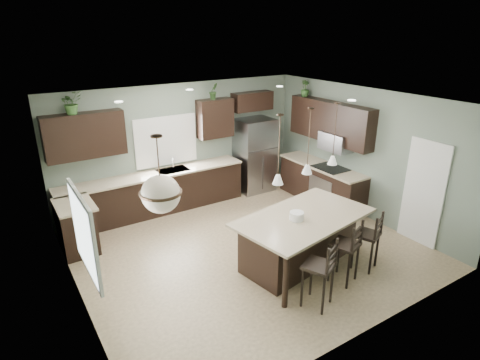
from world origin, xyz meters
The scene contains 33 objects.
ground centered at (0.00, 0.00, 0.00)m, with size 6.00×6.00×0.00m, color #9E8466.
pantry_door centered at (2.98, -1.55, 1.02)m, with size 0.04×0.82×2.04m, color white.
window_back centered at (-0.40, 2.73, 1.55)m, with size 1.35×0.02×1.00m, color white.
window_left centered at (-2.98, -0.80, 1.55)m, with size 0.02×1.10×1.00m, color white.
left_return_cabs centered at (-2.70, 1.70, 0.45)m, with size 0.60×0.90×0.90m, color black.
left_return_countertop centered at (-2.68, 1.70, 0.92)m, with size 0.66×0.96×0.04m, color beige.
back_lower_cabs centered at (-0.85, 2.45, 0.45)m, with size 4.20×0.60×0.90m, color black.
back_countertop centered at (-0.85, 2.43, 0.92)m, with size 4.20×0.66×0.04m, color beige.
sink_inset centered at (-0.40, 2.43, 0.94)m, with size 0.70×0.45×0.01m, color gray.
faucet centered at (-0.40, 2.40, 1.08)m, with size 0.02×0.02×0.28m, color silver.
back_upper_left centered at (-2.15, 2.58, 1.95)m, with size 1.55×0.34×0.90m, color black.
back_upper_right centered at (0.80, 2.58, 1.95)m, with size 0.85×0.34×0.90m, color black.
fridge_header centered at (1.85, 2.58, 2.25)m, with size 1.05×0.34×0.45m, color black.
right_lower_cabs centered at (2.70, 0.87, 0.45)m, with size 0.60×2.35×0.90m, color black.
right_countertop centered at (2.68, 0.87, 0.92)m, with size 0.66×2.35×0.04m, color beige.
cooktop centered at (2.68, 0.60, 0.94)m, with size 0.58×0.75×0.02m, color black.
wall_oven_front centered at (2.40, 0.60, 0.45)m, with size 0.01×0.72×0.60m, color gray.
right_upper_cabs centered at (2.83, 0.87, 1.95)m, with size 0.34×2.35×0.90m, color black.
microwave centered at (2.78, 0.60, 1.55)m, with size 0.40×0.75×0.40m, color gray.
refrigerator centered at (1.81, 2.39, 0.93)m, with size 0.90×0.74×1.85m, color gray.
kitchen_island centered at (0.55, -0.94, 0.46)m, with size 2.39×1.36×0.92m, color black.
serving_dish centered at (0.35, -0.97, 0.99)m, with size 0.24×0.24×0.14m, color white.
bar_stool_left centered at (-0.03, -1.94, 0.56)m, with size 0.42×0.42×1.12m, color black.
bar_stool_center centered at (0.76, -1.71, 0.56)m, with size 0.41×0.41×1.11m, color black.
bar_stool_right centered at (1.37, -1.64, 0.54)m, with size 0.40×0.40×1.07m, color black.
pendant_left centered at (-0.14, -1.05, 2.25)m, with size 0.17×0.17×1.10m, color silver, non-canonical shape.
pendant_center centered at (0.55, -0.94, 2.25)m, with size 0.17×0.17×1.10m, color white, non-canonical shape.
pendant_right centered at (1.24, -0.82, 2.25)m, with size 0.17×0.17×1.10m, color silver, non-canonical shape.
chandelier centered at (-2.10, -1.23, 2.30)m, with size 0.52×0.52×0.99m, color beige, non-canonical shape.
plant_back_left centered at (-2.31, 2.55, 2.62)m, with size 0.40×0.34×0.44m, color #325B27.
plant_back_right centered at (0.76, 2.55, 2.59)m, with size 0.21×0.17×0.38m, color #2C4F22.
plant_right_wall centered at (2.80, 1.75, 2.59)m, with size 0.21×0.21×0.38m, color #305726.
room_shell centered at (0.00, 0.00, 1.70)m, with size 6.00×6.00×6.00m.
Camera 1 is at (-3.71, -5.56, 3.97)m, focal length 30.00 mm.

